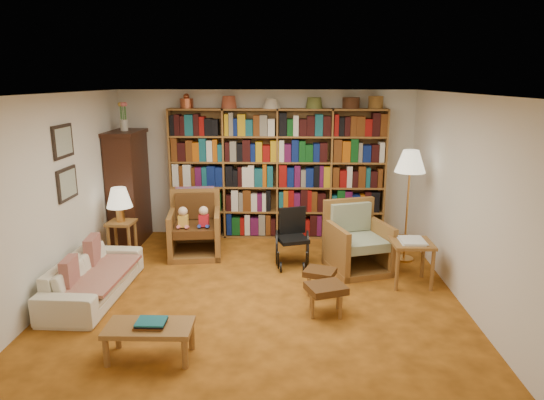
{
  "coord_description": "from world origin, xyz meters",
  "views": [
    {
      "loc": [
        0.36,
        -5.74,
        2.65
      ],
      "look_at": [
        0.16,
        0.6,
        1.08
      ],
      "focal_mm": 32.0,
      "sensor_mm": 36.0,
      "label": 1
    }
  ],
  "objects_px": {
    "floor_lamp": "(410,166)",
    "footstool_b": "(326,290)",
    "sofa": "(94,277)",
    "armchair_sage": "(357,243)",
    "armchair_leather": "(196,228)",
    "side_table_lamp": "(122,231)",
    "wheelchair": "(292,239)",
    "side_table_papers": "(412,249)",
    "footstool_a": "(320,274)",
    "coffee_table": "(149,330)"
  },
  "relations": [
    {
      "from": "side_table_lamp",
      "to": "footstool_a",
      "type": "relative_size",
      "value": 1.24
    },
    {
      "from": "armchair_leather",
      "to": "armchair_sage",
      "type": "xyz_separation_m",
      "value": [
        2.44,
        -0.56,
        -0.03
      ]
    },
    {
      "from": "armchair_sage",
      "to": "coffee_table",
      "type": "xyz_separation_m",
      "value": [
        -2.35,
        -2.43,
        -0.07
      ]
    },
    {
      "from": "armchair_sage",
      "to": "wheelchair",
      "type": "bearing_deg",
      "value": 172.28
    },
    {
      "from": "wheelchair",
      "to": "footstool_b",
      "type": "bearing_deg",
      "value": -76.62
    },
    {
      "from": "side_table_lamp",
      "to": "side_table_papers",
      "type": "xyz_separation_m",
      "value": [
        4.16,
        -0.88,
        0.08
      ]
    },
    {
      "from": "footstool_b",
      "to": "floor_lamp",
      "type": "bearing_deg",
      "value": 53.52
    },
    {
      "from": "floor_lamp",
      "to": "side_table_papers",
      "type": "xyz_separation_m",
      "value": [
        -0.14,
        -0.9,
        -0.95
      ]
    },
    {
      "from": "side_table_lamp",
      "to": "side_table_papers",
      "type": "relative_size",
      "value": 0.92
    },
    {
      "from": "armchair_leather",
      "to": "wheelchair",
      "type": "bearing_deg",
      "value": -16.06
    },
    {
      "from": "armchair_leather",
      "to": "side_table_papers",
      "type": "bearing_deg",
      "value": -19.96
    },
    {
      "from": "coffee_table",
      "to": "sofa",
      "type": "bearing_deg",
      "value": 128.61
    },
    {
      "from": "side_table_lamp",
      "to": "wheelchair",
      "type": "relative_size",
      "value": 0.68
    },
    {
      "from": "side_table_lamp",
      "to": "coffee_table",
      "type": "distance_m",
      "value": 3.0
    },
    {
      "from": "wheelchair",
      "to": "side_table_papers",
      "type": "distance_m",
      "value": 1.71
    },
    {
      "from": "side_table_lamp",
      "to": "coffee_table",
      "type": "height_order",
      "value": "side_table_lamp"
    },
    {
      "from": "wheelchair",
      "to": "floor_lamp",
      "type": "distance_m",
      "value": 2.02
    },
    {
      "from": "footstool_b",
      "to": "coffee_table",
      "type": "distance_m",
      "value": 2.04
    },
    {
      "from": "side_table_lamp",
      "to": "sofa",
      "type": "bearing_deg",
      "value": -85.91
    },
    {
      "from": "side_table_papers",
      "to": "footstool_b",
      "type": "xyz_separation_m",
      "value": [
        -1.19,
        -0.9,
        -0.2
      ]
    },
    {
      "from": "footstool_a",
      "to": "side_table_papers",
      "type": "bearing_deg",
      "value": 15.11
    },
    {
      "from": "side_table_lamp",
      "to": "floor_lamp",
      "type": "bearing_deg",
      "value": 0.24
    },
    {
      "from": "sofa",
      "to": "side_table_papers",
      "type": "distance_m",
      "value": 4.1
    },
    {
      "from": "floor_lamp",
      "to": "footstool_b",
      "type": "bearing_deg",
      "value": -126.48
    },
    {
      "from": "coffee_table",
      "to": "side_table_papers",
      "type": "bearing_deg",
      "value": 32.26
    },
    {
      "from": "wheelchair",
      "to": "footstool_a",
      "type": "relative_size",
      "value": 1.82
    },
    {
      "from": "side_table_papers",
      "to": "armchair_sage",
      "type": "bearing_deg",
      "value": 138.58
    },
    {
      "from": "side_table_papers",
      "to": "footstool_a",
      "type": "height_order",
      "value": "side_table_papers"
    },
    {
      "from": "footstool_b",
      "to": "wheelchair",
      "type": "bearing_deg",
      "value": 103.38
    },
    {
      "from": "floor_lamp",
      "to": "footstool_a",
      "type": "height_order",
      "value": "floor_lamp"
    },
    {
      "from": "floor_lamp",
      "to": "footstool_b",
      "type": "distance_m",
      "value": 2.51
    },
    {
      "from": "sofa",
      "to": "footstool_b",
      "type": "xyz_separation_m",
      "value": [
        2.87,
        -0.38,
        0.03
      ]
    },
    {
      "from": "footstool_b",
      "to": "coffee_table",
      "type": "relative_size",
      "value": 0.62
    },
    {
      "from": "side_table_papers",
      "to": "footstool_b",
      "type": "height_order",
      "value": "side_table_papers"
    },
    {
      "from": "sofa",
      "to": "side_table_lamp",
      "type": "height_order",
      "value": "side_table_lamp"
    },
    {
      "from": "coffee_table",
      "to": "armchair_sage",
      "type": "bearing_deg",
      "value": 46.02
    },
    {
      "from": "coffee_table",
      "to": "footstool_b",
      "type": "bearing_deg",
      "value": 28.78
    },
    {
      "from": "armchair_leather",
      "to": "footstool_a",
      "type": "bearing_deg",
      "value": -38.06
    },
    {
      "from": "armchair_leather",
      "to": "footstool_b",
      "type": "xyz_separation_m",
      "value": [
        1.88,
        -2.01,
        -0.11
      ]
    },
    {
      "from": "side_table_lamp",
      "to": "footstool_b",
      "type": "bearing_deg",
      "value": -30.85
    },
    {
      "from": "sofa",
      "to": "armchair_sage",
      "type": "bearing_deg",
      "value": -71.27
    },
    {
      "from": "armchair_leather",
      "to": "sofa",
      "type": "bearing_deg",
      "value": -121.42
    },
    {
      "from": "armchair_sage",
      "to": "side_table_papers",
      "type": "height_order",
      "value": "armchair_sage"
    },
    {
      "from": "armchair_sage",
      "to": "floor_lamp",
      "type": "relative_size",
      "value": 0.62
    },
    {
      "from": "wheelchair",
      "to": "armchair_leather",
      "type": "bearing_deg",
      "value": 163.94
    },
    {
      "from": "armchair_leather",
      "to": "floor_lamp",
      "type": "height_order",
      "value": "floor_lamp"
    },
    {
      "from": "sofa",
      "to": "footstool_a",
      "type": "xyz_separation_m",
      "value": [
        2.84,
        0.19,
        -0.0
      ]
    },
    {
      "from": "sofa",
      "to": "coffee_table",
      "type": "relative_size",
      "value": 2.09
    },
    {
      "from": "footstool_a",
      "to": "footstool_b",
      "type": "bearing_deg",
      "value": -86.76
    },
    {
      "from": "side_table_lamp",
      "to": "armchair_sage",
      "type": "relative_size",
      "value": 0.55
    }
  ]
}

